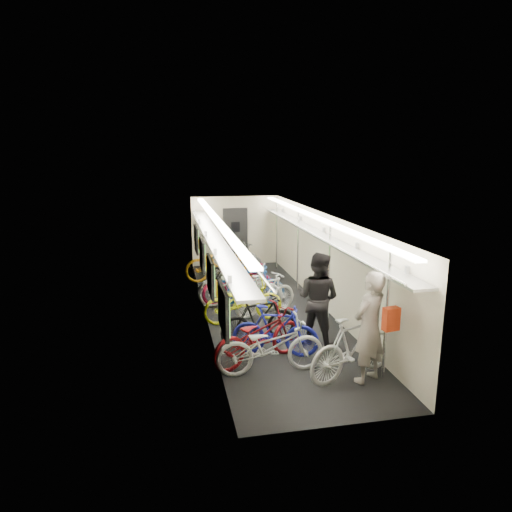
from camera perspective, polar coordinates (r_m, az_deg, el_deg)
name	(u,v)px	position (r m, az deg, el deg)	size (l,w,h in m)	color
train_car_shell	(246,241)	(11.63, -1.23, 1.88)	(10.00, 10.00, 10.00)	black
bicycle_0	(271,346)	(8.24, 1.83, -11.18)	(0.68, 1.95, 1.02)	#B8B9BD
bicycle_1	(275,331)	(8.90, 2.42, -9.32)	(0.48, 1.69, 1.02)	#1A1E9D
bicycle_2	(259,336)	(8.62, 0.33, -9.96)	(0.70, 2.00, 1.05)	maroon
bicycle_3	(259,320)	(9.47, 0.37, -7.95)	(0.47, 1.68, 1.01)	black
bicycle_4	(243,301)	(10.61, -1.61, -5.67)	(0.66, 1.90, 1.00)	yellow
bicycle_5	(266,294)	(11.05, 1.20, -4.80)	(0.49, 1.73, 1.04)	silver
bicycle_6	(239,287)	(11.43, -2.13, -3.92)	(0.76, 2.18, 1.15)	silver
bicycle_7	(250,284)	(11.77, -0.77, -3.58)	(0.51, 1.80, 1.08)	#1B50A6
bicycle_8	(238,283)	(11.96, -2.21, -3.37)	(0.70, 2.02, 1.06)	maroon
bicycle_9	(236,273)	(12.93, -2.53, -2.11)	(0.50, 1.78, 1.07)	black
bicycle_10	(221,262)	(13.98, -4.41, -0.81)	(0.77, 2.21, 1.16)	orange
bicycle_11	(354,347)	(8.23, 12.10, -11.03)	(0.54, 1.91, 1.15)	silver
bicycle_12	(232,260)	(14.59, -2.98, -0.49)	(0.68, 1.94, 1.02)	slate
bicycle_14	(233,260)	(14.68, -2.83, -0.45)	(0.66, 1.91, 1.00)	slate
passenger_near	(369,327)	(8.03, 13.97, -8.63)	(0.71, 0.47, 1.95)	gray
passenger_mid	(318,298)	(9.42, 7.70, -5.25)	(0.93, 0.73, 1.91)	black
backpack	(391,319)	(7.62, 16.53, -7.54)	(0.26, 0.14, 0.38)	#A72A10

